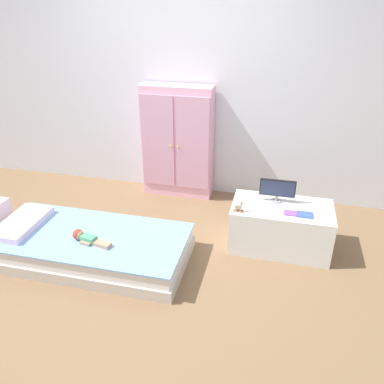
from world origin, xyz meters
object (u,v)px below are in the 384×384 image
doll (85,237)px  book_purple (290,213)px  rocking_horse_toy (239,207)px  tv_stand (280,227)px  tv_monitor (277,189)px  book_blue (305,215)px  bed (91,247)px  wardrobe (178,142)px

doll → book_purple: 1.87m
book_purple → rocking_horse_toy: bearing=-171.5°
book_purple → tv_stand: bearing=121.2°
tv_stand → tv_monitor: 0.38m
tv_stand → book_blue: bearing=-30.3°
bed → doll: (0.00, -0.09, 0.17)m
bed → wardrobe: (0.44, 1.47, 0.54)m
book_purple → doll: bearing=-162.2°
doll → rocking_horse_toy: rocking_horse_toy is taller
doll → book_blue: size_ratio=2.86×
wardrobe → tv_monitor: 1.43m
tv_monitor → book_purple: size_ratio=2.85×
bed → wardrobe: bearing=73.3°
tv_stand → rocking_horse_toy: size_ratio=8.62×
rocking_horse_toy → book_blue: bearing=6.7°
doll → bed: bearing=90.7°
tv_stand → book_purple: book_purple is taller
bed → tv_monitor: tv_monitor is taller
book_purple → book_blue: bearing=0.0°
wardrobe → rocking_horse_toy: 1.38m
wardrobe → tv_monitor: bearing=-33.6°
tv_monitor → rocking_horse_toy: (-0.32, -0.27, -0.08)m
bed → tv_monitor: bearing=22.7°
doll → book_purple: (1.77, 0.57, 0.17)m
tv_monitor → rocking_horse_toy: bearing=-139.7°
rocking_horse_toy → book_purple: 0.47m
tv_monitor → book_purple: tv_monitor is taller
doll → rocking_horse_toy: size_ratio=3.59×
tv_stand → bed: bearing=-160.7°
wardrobe → book_blue: wardrobe is taller
tv_monitor → book_blue: (0.27, -0.20, -0.13)m
doll → tv_stand: bearing=22.0°
tv_monitor → book_blue: size_ratio=2.44×
bed → tv_stand: bearing=19.3°
book_blue → bed: bearing=-165.9°
bed → rocking_horse_toy: bearing=17.3°
bed → rocking_horse_toy: (1.31, 0.41, 0.37)m
doll → book_blue: book_blue is taller
doll → tv_monitor: size_ratio=1.17×
wardrobe → book_purple: (1.33, -0.99, -0.21)m
book_blue → tv_monitor: bearing=142.4°
bed → tv_stand: 1.80m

